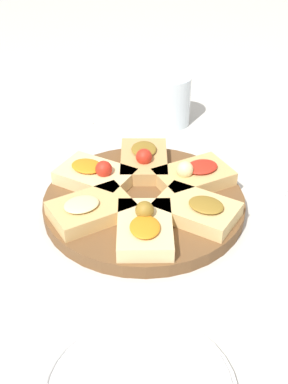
{
  "coord_description": "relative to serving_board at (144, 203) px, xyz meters",
  "views": [
    {
      "loc": [
        0.15,
        0.71,
        0.55
      ],
      "look_at": [
        0.0,
        0.0,
        0.04
      ],
      "focal_mm": 50.0,
      "sensor_mm": 36.0,
      "label": 1
    }
  ],
  "objects": [
    {
      "name": "focaccia_slice_2",
      "position": [
        -0.07,
        0.07,
        0.03
      ],
      "size": [
        0.15,
        0.15,
        0.03
      ],
      "color": "#DBB775",
      "rests_on": "serving_board"
    },
    {
      "name": "focaccia_slice_5",
      "position": [
        0.07,
        -0.06,
        0.03
      ],
      "size": [
        0.15,
        0.15,
        0.05
      ],
      "color": "#E5C689",
      "rests_on": "serving_board"
    },
    {
      "name": "serving_board",
      "position": [
        0.0,
        0.0,
        0.0
      ],
      "size": [
        0.34,
        0.34,
        0.02
      ],
      "primitive_type": "cylinder",
      "color": "brown",
      "rests_on": "ground_plane"
    },
    {
      "name": "focaccia_slice_3",
      "position": [
        -0.09,
        -0.03,
        0.03
      ],
      "size": [
        0.14,
        0.11,
        0.05
      ],
      "color": "tan",
      "rests_on": "serving_board"
    },
    {
      "name": "focaccia_slice_0",
      "position": [
        0.09,
        0.03,
        0.03
      ],
      "size": [
        0.15,
        0.12,
        0.03
      ],
      "color": "tan",
      "rests_on": "serving_board"
    },
    {
      "name": "napkin_stack",
      "position": [
        0.12,
        -0.35,
        -0.01
      ],
      "size": [
        0.16,
        0.15,
        0.01
      ],
      "primitive_type": "cube",
      "rotation": [
        0.0,
        0.0,
        0.33
      ],
      "color": "white",
      "rests_on": "ground_plane"
    },
    {
      "name": "focaccia_slice_4",
      "position": [
        -0.02,
        -0.09,
        0.03
      ],
      "size": [
        0.11,
        0.14,
        0.05
      ],
      "color": "tan",
      "rests_on": "serving_board"
    },
    {
      "name": "ground_plane",
      "position": [
        0.0,
        0.0,
        -0.01
      ],
      "size": [
        3.0,
        3.0,
        0.0
      ],
      "primitive_type": "plane",
      "color": "beige"
    },
    {
      "name": "water_glass",
      "position": [
        -0.12,
        -0.29,
        0.04
      ],
      "size": [
        0.08,
        0.08,
        0.11
      ],
      "primitive_type": "cylinder",
      "color": "silver",
      "rests_on": "ground_plane"
    },
    {
      "name": "focaccia_slice_1",
      "position": [
        0.02,
        0.1,
        0.03
      ],
      "size": [
        0.11,
        0.14,
        0.05
      ],
      "color": "#E5C689",
      "rests_on": "serving_board"
    }
  ]
}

